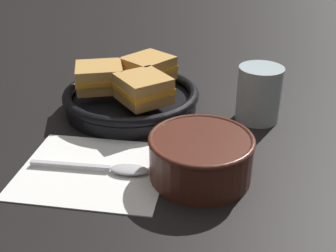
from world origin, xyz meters
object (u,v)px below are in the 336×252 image
sandwich_near_left (143,88)px  drinking_glass (259,94)px  sandwich_far_left (99,77)px  spoon (113,168)px  sandwich_near_right (148,68)px  soup_bowl (201,154)px  skillet (131,99)px

sandwich_near_left → drinking_glass: size_ratio=1.17×
sandwich_far_left → sandwich_near_left: bearing=-29.9°
spoon → sandwich_far_left: 0.23m
spoon → sandwich_near_right: bearing=88.5°
soup_bowl → skillet: soup_bowl is taller
skillet → sandwich_near_left: 0.07m
spoon → drinking_glass: size_ratio=1.81×
spoon → drinking_glass: (0.24, 0.19, 0.04)m
soup_bowl → sandwich_near_left: size_ratio=1.28×
skillet → sandwich_near_right: bearing=60.1°
sandwich_near_right → spoon: bearing=-96.4°
skillet → drinking_glass: bearing=-7.2°
sandwich_far_left → drinking_glass: (0.29, -0.03, -0.02)m
sandwich_far_left → sandwich_near_right: bearing=30.1°
soup_bowl → drinking_glass: (0.11, 0.19, 0.01)m
sandwich_near_right → drinking_glass: drinking_glass is taller
spoon → skillet: 0.22m
skillet → drinking_glass: 0.24m
sandwich_near_right → sandwich_far_left: (-0.09, -0.05, 0.00)m
soup_bowl → sandwich_near_right: bearing=110.0°
spoon → skillet: (0.00, 0.22, 0.01)m
sandwich_far_left → drinking_glass: drinking_glass is taller
sandwich_near_right → sandwich_far_left: bearing=-149.9°
skillet → sandwich_near_left: size_ratio=2.20×
skillet → sandwich_near_right: size_ratio=2.18×
soup_bowl → sandwich_far_left: size_ratio=1.48×
soup_bowl → skillet: size_ratio=0.58×
spoon → drinking_glass: 0.30m
sandwich_near_right → sandwich_far_left: 0.10m
sandwich_near_left → sandwich_near_right: 0.10m
skillet → drinking_glass: (0.23, -0.03, 0.03)m
sandwich_near_left → sandwich_near_right: bearing=90.1°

